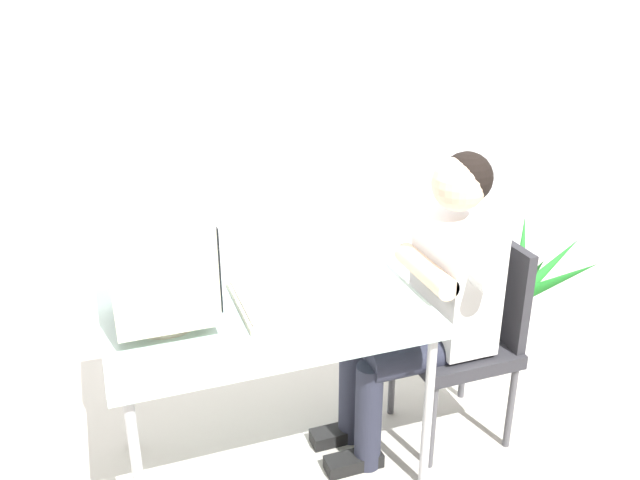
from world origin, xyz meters
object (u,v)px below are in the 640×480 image
object	(u,v)px
desk	(267,322)
crt_monitor	(160,263)
keyboard	(259,303)
person_seated	(432,293)
potted_plant	(515,305)
office_chair	(469,329)

from	to	relation	value
desk	crt_monitor	world-z (taller)	crt_monitor
desk	keyboard	distance (m)	0.08
person_seated	potted_plant	bearing A→B (deg)	26.24
keyboard	potted_plant	size ratio (longest dim) A/B	0.54
person_seated	crt_monitor	bearing A→B (deg)	175.71
crt_monitor	keyboard	world-z (taller)	crt_monitor
crt_monitor	person_seated	distance (m)	1.08
desk	office_chair	bearing A→B (deg)	-3.22
person_seated	office_chair	bearing A→B (deg)	0.00
person_seated	desk	bearing A→B (deg)	175.89
crt_monitor	person_seated	world-z (taller)	person_seated
desk	person_seated	world-z (taller)	person_seated
crt_monitor	person_seated	bearing A→B (deg)	-4.29
crt_monitor	potted_plant	bearing A→B (deg)	8.34
keyboard	crt_monitor	bearing A→B (deg)	179.66
office_chair	potted_plant	xyz separation A→B (m)	(0.48, 0.33, -0.15)
office_chair	person_seated	world-z (taller)	person_seated
potted_plant	desk	bearing A→B (deg)	-168.23
crt_monitor	keyboard	distance (m)	0.41
office_chair	person_seated	size ratio (longest dim) A/B	0.70
person_seated	potted_plant	world-z (taller)	person_seated
office_chair	crt_monitor	bearing A→B (deg)	176.37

